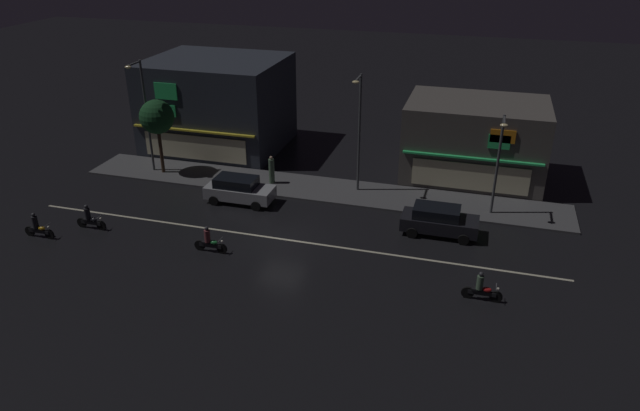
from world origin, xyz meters
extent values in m
plane|color=black|center=(0.00, 0.00, 0.00)|extent=(140.00, 140.00, 0.00)
cube|color=beige|center=(0.00, 0.00, 0.01)|extent=(30.90, 0.16, 0.01)
cube|color=#4C4C4F|center=(0.00, 7.05, 0.07)|extent=(32.52, 3.82, 0.14)
cube|color=#2D333D|center=(-9.76, 13.26, 3.42)|extent=(10.00, 8.49, 6.84)
cube|color=yellow|center=(-9.76, 8.89, 2.60)|extent=(9.50, 0.24, 0.12)
cube|color=#33E572|center=(-11.63, 8.95, 5.32)|extent=(1.75, 0.08, 1.17)
cube|color=#33E572|center=(-11.71, 8.95, 3.90)|extent=(1.39, 0.08, 0.84)
cube|color=beige|center=(-9.76, 8.95, 1.30)|extent=(8.00, 0.06, 1.80)
cube|color=#56514C|center=(9.76, 12.25, 2.67)|extent=(9.25, 6.49, 5.34)
cube|color=#33E572|center=(9.76, 8.89, 2.60)|extent=(8.79, 0.24, 0.12)
cube|color=#33E572|center=(11.27, 8.95, 3.82)|extent=(1.33, 0.08, 0.91)
cube|color=orange|center=(11.44, 8.95, 4.19)|extent=(1.52, 0.08, 0.82)
cube|color=beige|center=(9.76, 8.95, 1.30)|extent=(7.40, 0.06, 1.80)
cylinder|color=#47494C|center=(-12.01, 6.85, 4.03)|extent=(0.16, 0.16, 7.79)
cube|color=#47494C|center=(-12.01, 6.15, 7.83)|extent=(0.10, 1.40, 0.10)
ellipsoid|color=#F9E099|center=(-12.01, 5.45, 7.75)|extent=(0.44, 0.32, 0.20)
cylinder|color=#47494C|center=(2.72, 7.53, 3.98)|extent=(0.16, 0.16, 7.67)
cube|color=#47494C|center=(2.72, 6.83, 7.71)|extent=(0.10, 1.40, 0.10)
ellipsoid|color=#F9E099|center=(2.72, 6.13, 7.63)|extent=(0.44, 0.32, 0.20)
cylinder|color=#47494C|center=(11.28, 6.46, 3.21)|extent=(0.16, 0.16, 6.14)
cube|color=#47494C|center=(11.28, 5.76, 6.18)|extent=(0.10, 1.40, 0.10)
ellipsoid|color=#F9E099|center=(11.28, 5.06, 6.10)|extent=(0.44, 0.32, 0.20)
cylinder|color=#4C664C|center=(-3.10, 7.00, 0.99)|extent=(0.38, 0.38, 1.70)
sphere|color=tan|center=(-3.10, 7.00, 1.95)|extent=(0.22, 0.22, 0.22)
cylinder|color=#473323|center=(-11.16, 6.67, 1.69)|extent=(0.24, 0.24, 3.10)
sphere|color=#194723|center=(-11.16, 6.67, 4.18)|extent=(2.34, 2.34, 2.34)
cube|color=black|center=(8.48, 3.09, 0.69)|extent=(4.30, 1.78, 0.76)
cube|color=black|center=(8.26, 3.09, 1.37)|extent=(2.58, 1.57, 0.60)
cube|color=#F9F2CC|center=(10.59, 3.70, 0.79)|extent=(0.08, 0.20, 0.12)
cube|color=#F9F2CC|center=(10.59, 2.49, 0.79)|extent=(0.08, 0.20, 0.12)
cylinder|color=black|center=(9.90, 3.98, 0.31)|extent=(0.62, 0.20, 0.62)
cylinder|color=black|center=(9.90, 2.20, 0.31)|extent=(0.62, 0.20, 0.62)
cylinder|color=black|center=(7.06, 3.98, 0.31)|extent=(0.62, 0.20, 0.62)
cylinder|color=black|center=(7.06, 2.20, 0.31)|extent=(0.62, 0.20, 0.62)
cube|color=#9EA0A5|center=(-4.09, 3.87, 0.69)|extent=(4.30, 1.78, 0.76)
cube|color=black|center=(-4.30, 3.87, 1.37)|extent=(2.58, 1.57, 0.60)
cube|color=#F9F2CC|center=(-1.98, 4.48, 0.79)|extent=(0.08, 0.20, 0.12)
cube|color=#F9F2CC|center=(-1.98, 3.27, 0.79)|extent=(0.08, 0.20, 0.12)
cylinder|color=black|center=(-2.67, 4.76, 0.31)|extent=(0.62, 0.20, 0.62)
cylinder|color=black|center=(-2.67, 2.98, 0.31)|extent=(0.62, 0.20, 0.62)
cylinder|color=black|center=(-5.50, 4.76, 0.31)|extent=(0.62, 0.20, 0.62)
cylinder|color=black|center=(-5.50, 2.98, 0.31)|extent=(0.62, 0.20, 0.62)
cylinder|color=black|center=(-12.47, -3.58, 0.30)|extent=(0.60, 0.08, 0.60)
cylinder|color=black|center=(-13.77, -3.58, 0.30)|extent=(0.60, 0.10, 0.60)
cube|color=black|center=(-13.12, -3.58, 0.40)|extent=(1.30, 0.14, 0.20)
ellipsoid|color=gold|center=(-12.92, -3.58, 0.62)|extent=(0.44, 0.26, 0.24)
cube|color=black|center=(-13.32, -3.58, 0.55)|extent=(0.56, 0.22, 0.10)
cylinder|color=slate|center=(-12.52, -3.58, 0.85)|extent=(0.03, 0.60, 0.03)
sphere|color=white|center=(-12.43, -3.58, 0.75)|extent=(0.14, 0.14, 0.14)
cylinder|color=#232328|center=(-13.27, -3.58, 0.95)|extent=(0.32, 0.32, 0.70)
sphere|color=#333338|center=(-13.27, -3.58, 1.41)|extent=(0.22, 0.22, 0.22)
cylinder|color=black|center=(-2.48, -2.38, 0.30)|extent=(0.60, 0.08, 0.60)
cylinder|color=black|center=(-3.78, -2.38, 0.30)|extent=(0.60, 0.10, 0.60)
cube|color=black|center=(-3.13, -2.38, 0.40)|extent=(1.30, 0.14, 0.20)
ellipsoid|color=#268C3F|center=(-2.93, -2.38, 0.62)|extent=(0.44, 0.26, 0.24)
cube|color=black|center=(-3.33, -2.38, 0.55)|extent=(0.56, 0.22, 0.10)
cylinder|color=slate|center=(-2.53, -2.38, 0.85)|extent=(0.03, 0.60, 0.03)
sphere|color=white|center=(-2.44, -2.38, 0.75)|extent=(0.14, 0.14, 0.14)
cylinder|color=brown|center=(-3.28, -2.38, 0.95)|extent=(0.32, 0.32, 0.70)
sphere|color=#333338|center=(-3.28, -2.38, 1.41)|extent=(0.22, 0.22, 0.22)
cylinder|color=black|center=(-10.30, -1.87, 0.30)|extent=(0.60, 0.08, 0.60)
cylinder|color=black|center=(-11.60, -1.87, 0.30)|extent=(0.60, 0.10, 0.60)
cube|color=black|center=(-10.95, -1.87, 0.40)|extent=(1.30, 0.14, 0.20)
ellipsoid|color=black|center=(-10.75, -1.87, 0.62)|extent=(0.44, 0.26, 0.24)
cube|color=black|center=(-11.15, -1.87, 0.55)|extent=(0.56, 0.22, 0.10)
cylinder|color=slate|center=(-10.35, -1.87, 0.85)|extent=(0.03, 0.60, 0.03)
sphere|color=white|center=(-10.26, -1.87, 0.75)|extent=(0.14, 0.14, 0.14)
cylinder|color=#232328|center=(-11.10, -1.87, 0.95)|extent=(0.32, 0.32, 0.70)
sphere|color=#333338|center=(-11.10, -1.87, 1.41)|extent=(0.22, 0.22, 0.22)
cylinder|color=black|center=(11.72, -2.95, 0.30)|extent=(0.60, 0.08, 0.60)
cylinder|color=black|center=(10.42, -2.95, 0.30)|extent=(0.60, 0.10, 0.60)
cube|color=black|center=(11.07, -2.95, 0.40)|extent=(1.30, 0.14, 0.20)
ellipsoid|color=red|center=(11.27, -2.95, 0.62)|extent=(0.44, 0.26, 0.24)
cube|color=black|center=(10.87, -2.95, 0.55)|extent=(0.56, 0.22, 0.10)
cylinder|color=slate|center=(11.67, -2.95, 0.85)|extent=(0.03, 0.60, 0.03)
sphere|color=white|center=(11.76, -2.95, 0.75)|extent=(0.14, 0.14, 0.14)
cylinder|color=#4C664C|center=(10.92, -2.95, 0.95)|extent=(0.32, 0.32, 0.70)
sphere|color=#333338|center=(10.92, -2.95, 1.41)|extent=(0.22, 0.22, 0.22)
cone|color=orange|center=(-5.96, 4.44, 0.28)|extent=(0.36, 0.36, 0.55)
camera|label=1|loc=(10.11, -27.00, 16.02)|focal=32.81mm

